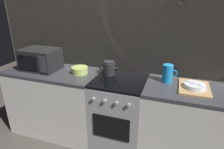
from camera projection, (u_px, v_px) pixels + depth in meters
The scene contains 10 objects.
ground_plane at pixel (119, 142), 2.53m from camera, with size 8.00×8.00×0.00m, color #47423D.
back_wall at pixel (128, 47), 2.38m from camera, with size 3.60×0.05×2.40m.
counter_left at pixel (57, 101), 2.64m from camera, with size 1.20×0.60×0.90m.
stove_unit at pixel (119, 113), 2.37m from camera, with size 0.60×0.63×0.90m.
counter_right at pixel (198, 128), 2.09m from camera, with size 1.20×0.60×0.90m.
microwave at pixel (40, 59), 2.47m from camera, with size 0.46×0.35×0.27m.
kettle at pixel (109, 68), 2.33m from camera, with size 0.28×0.15×0.17m.
mixing_bowl at pixel (80, 70), 2.38m from camera, with size 0.20×0.20×0.08m, color #B7D166.
pitcher at pixel (168, 74), 2.10m from camera, with size 0.16×0.11×0.20m.
dish_pile at pixel (194, 87), 1.97m from camera, with size 0.30×0.40×0.07m.
Camera 1 is at (0.58, -1.94, 1.77)m, focal length 30.91 mm.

